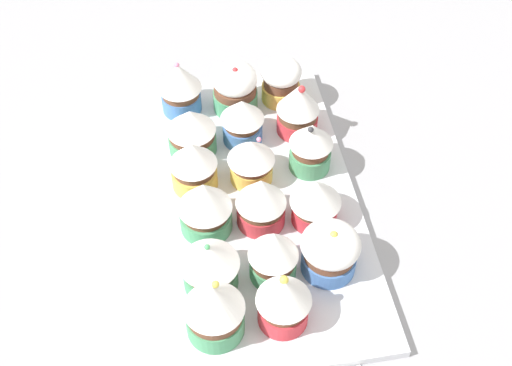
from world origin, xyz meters
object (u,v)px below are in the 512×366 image
Objects in this scene: cupcake_5 at (214,308)px; cupcake_9 at (258,201)px; cupcake_3 at (205,206)px; cupcake_10 at (278,253)px; cupcake_12 at (281,80)px; cupcake_14 at (311,146)px; cupcake_15 at (316,201)px; cupcake_7 at (244,120)px; cupcake_11 at (287,300)px; cupcake_6 at (234,88)px; cupcake_1 at (192,131)px; cupcake_13 at (298,108)px; cupcake_4 at (210,265)px; cupcake_0 at (180,87)px; cupcake_2 at (193,165)px; cupcake_8 at (255,159)px; cupcake_16 at (330,251)px; baking_tray at (256,202)px.

cupcake_5 is 1.14× the size of cupcake_9.
cupcake_10 is (7.93, 6.92, 0.08)cm from cupcake_3.
cupcake_14 reaches higher than cupcake_12.
cupcake_3 is 1.15× the size of cupcake_15.
cupcake_11 is (27.25, 0.11, 0.24)cm from cupcake_7.
cupcake_3 is at bearing -17.53° from cupcake_6.
cupcake_13 is at bearing 94.94° from cupcake_1.
cupcake_6 reaches higher than cupcake_4.
cupcake_0 is 1.10× the size of cupcake_2.
cupcake_0 is at bearing -161.68° from cupcake_9.
cupcake_0 is 13.81cm from cupcake_12.
cupcake_10 reaches higher than cupcake_8.
cupcake_8 is (0.16, 7.48, -0.22)cm from cupcake_2.
cupcake_6 is at bearing -166.94° from cupcake_16.
cupcake_11 is at bearing -46.57° from cupcake_16.
cupcake_3 is at bearing 5.06° from cupcake_2.
cupcake_13 reaches higher than baking_tray.
cupcake_4 is (28.77, 0.38, -0.35)cm from cupcake_0.
cupcake_6 is (-16.75, -0.18, 4.19)cm from baking_tray.
cupcake_13 is 15.28cm from cupcake_15.
cupcake_8 is 1.03× the size of cupcake_15.
cupcake_9 is (-7.68, 6.60, 0.05)cm from cupcake_4.
cupcake_13 is at bearing 65.60° from cupcake_0.
cupcake_8 is 1.04× the size of cupcake_12.
cupcake_1 is 0.93× the size of cupcake_4.
cupcake_1 is 20.87cm from cupcake_4.
cupcake_6 is 0.99× the size of cupcake_11.
cupcake_1 is (-9.76, -6.66, 3.99)cm from baking_tray.
cupcake_7 is at bearing 177.52° from cupcake_9.
cupcake_7 is at bearing 133.04° from cupcake_2.
cupcake_2 is 19.37cm from cupcake_12.
baking_tray is 6.79× the size of cupcake_1.
cupcake_12 is (-7.01, 6.21, -0.18)cm from cupcake_7.
cupcake_10 is at bearing 0.18° from cupcake_8.
cupcake_10 reaches higher than cupcake_12.
cupcake_12 is (-14.01, 6.06, -0.09)cm from cupcake_8.
cupcake_4 is 28.66cm from cupcake_6.
cupcake_9 is at bearing 139.34° from cupcake_4.
cupcake_3 is 1.04× the size of cupcake_9.
cupcake_9 is (20.17, -0.15, 0.13)cm from cupcake_6.
cupcake_7 and cupcake_8 have the same top height.
cupcake_2 is at bearing -44.34° from cupcake_12.
cupcake_0 is at bearing -179.23° from cupcake_4.
cupcake_1 is 1.03× the size of cupcake_12.
cupcake_13 is (-27.77, 7.06, 0.18)cm from cupcake_11.
cupcake_7 is 9.63cm from cupcake_14.
cupcake_14 is at bearing 119.14° from baking_tray.
cupcake_9 is at bearing -2.48° from cupcake_7.
cupcake_9 is at bearing 43.76° from cupcake_2.
cupcake_14 is (6.20, 7.36, 0.20)cm from cupcake_7.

